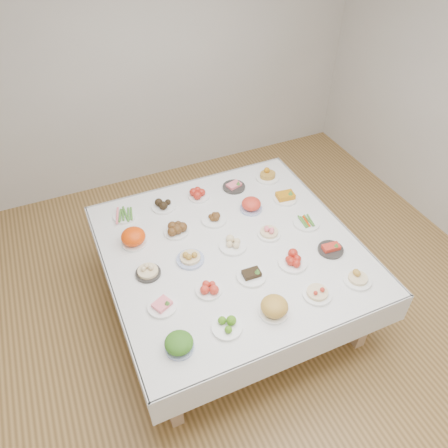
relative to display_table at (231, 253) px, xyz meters
name	(u,v)px	position (x,y,z in m)	size (l,w,h in m)	color
room_envelope	(255,140)	(0.06, -0.18, 1.15)	(5.02, 5.02, 2.81)	#A67D45
display_table	(231,253)	(0.00, 0.00, 0.00)	(2.01, 2.01, 0.75)	white
dish_0	(179,344)	(-0.71, -0.72, 0.13)	(0.20, 0.20, 0.12)	#4C66B2
dish_1	(227,325)	(-0.36, -0.71, 0.11)	(0.21, 0.21, 0.09)	white
dish_2	(274,307)	(-0.01, -0.72, 0.14)	(0.21, 0.21, 0.14)	white
dish_3	(318,291)	(0.36, -0.71, 0.12)	(0.21, 0.21, 0.11)	white
dish_4	(358,276)	(0.71, -0.72, 0.13)	(0.21, 0.21, 0.12)	white
dish_5	(162,305)	(-0.70, -0.35, 0.10)	(0.21, 0.21, 0.09)	white
dish_6	(209,288)	(-0.35, -0.35, 0.11)	(0.19, 0.19, 0.09)	white
dish_7	(252,274)	(0.00, -0.36, 0.11)	(0.22, 0.22, 0.10)	white
dish_8	(293,260)	(0.36, -0.36, 0.12)	(0.22, 0.22, 0.11)	white
dish_9	(331,248)	(0.71, -0.36, 0.10)	(0.20, 0.20, 0.08)	#2C2A27
dish_10	(148,270)	(-0.71, -0.01, 0.11)	(0.19, 0.19, 0.10)	#2C2A27
dish_11	(190,255)	(-0.36, -0.01, 0.13)	(0.22, 0.22, 0.12)	#4C66B2
dish_12	(233,243)	(0.01, -0.01, 0.12)	(0.22, 0.22, 0.10)	white
dish_13	(269,231)	(0.35, 0.00, 0.12)	(0.19, 0.19, 0.11)	white
dish_14	(306,222)	(0.71, 0.00, 0.09)	(0.23, 0.23, 0.05)	white
dish_15	(134,238)	(-0.71, 0.36, 0.14)	(0.23, 0.23, 0.13)	white
dish_16	(176,228)	(-0.35, 0.35, 0.12)	(0.21, 0.21, 0.10)	white
dish_17	(214,218)	(0.00, 0.36, 0.11)	(0.22, 0.22, 0.09)	white
dish_18	(251,205)	(0.36, 0.36, 0.13)	(0.21, 0.21, 0.12)	#4C66B2
dish_19	(285,196)	(0.71, 0.36, 0.11)	(0.21, 0.21, 0.10)	white
dish_20	(124,216)	(-0.70, 0.72, 0.09)	(0.19, 0.19, 0.05)	white
dish_21	(163,204)	(-0.35, 0.71, 0.12)	(0.21, 0.21, 0.10)	white
dish_22	(199,194)	(0.00, 0.72, 0.11)	(0.19, 0.19, 0.09)	white
dish_23	(234,185)	(0.36, 0.72, 0.11)	(0.21, 0.21, 0.09)	#2C2A27
dish_24	(268,174)	(0.72, 0.72, 0.13)	(0.22, 0.22, 0.13)	white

